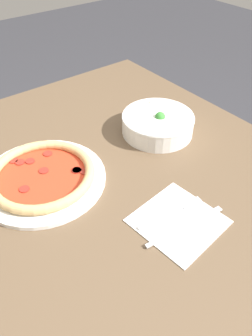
% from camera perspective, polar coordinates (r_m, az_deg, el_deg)
% --- Properties ---
extents(ground_plane, '(8.00, 8.00, 0.00)m').
position_cam_1_polar(ground_plane, '(1.49, -0.18, -22.86)').
color(ground_plane, '#333338').
extents(dining_table, '(1.24, 0.98, 0.74)m').
position_cam_1_polar(dining_table, '(0.96, -0.26, -5.75)').
color(dining_table, brown).
rests_on(dining_table, ground_plane).
extents(pizza, '(0.34, 0.34, 0.04)m').
position_cam_1_polar(pizza, '(0.90, -14.41, -1.36)').
color(pizza, white).
rests_on(pizza, dining_table).
extents(bowl, '(0.23, 0.23, 0.08)m').
position_cam_1_polar(bowl, '(1.04, 5.54, 7.86)').
color(bowl, white).
rests_on(bowl, dining_table).
extents(napkin, '(0.20, 0.20, 0.00)m').
position_cam_1_polar(napkin, '(0.79, 9.06, -9.11)').
color(napkin, white).
rests_on(napkin, dining_table).
extents(fork, '(0.03, 0.18, 0.00)m').
position_cam_1_polar(fork, '(0.80, 7.58, -7.81)').
color(fork, silver).
rests_on(fork, napkin).
extents(knife, '(0.04, 0.22, 0.01)m').
position_cam_1_polar(knife, '(0.78, 9.73, -10.25)').
color(knife, silver).
rests_on(knife, napkin).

